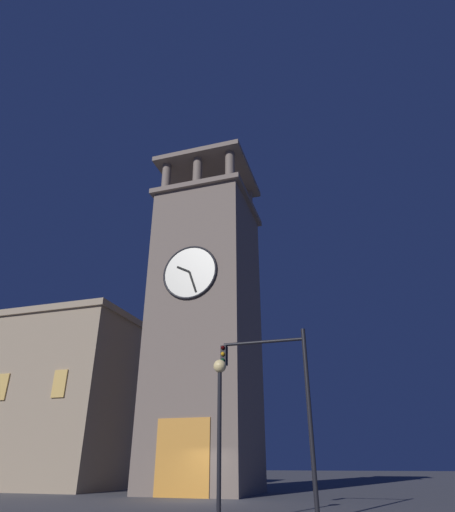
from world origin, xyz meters
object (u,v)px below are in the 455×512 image
at_px(clocktower, 206,323).
at_px(adjacent_wing_building, 12,400).
at_px(street_lamp, 220,404).
at_px(traffic_signal_near, 280,388).

bearing_deg(clocktower, adjacent_wing_building, -3.99).
distance_m(clocktower, adjacent_wing_building, 17.19).
bearing_deg(street_lamp, traffic_signal_near, -128.99).
relative_size(traffic_signal_near, street_lamp, 1.29).
bearing_deg(street_lamp, clocktower, -67.89).
bearing_deg(street_lamp, adjacent_wing_building, -33.43).
height_order(traffic_signal_near, street_lamp, traffic_signal_near).
distance_m(adjacent_wing_building, street_lamp, 26.50).
bearing_deg(adjacent_wing_building, street_lamp, 146.57).
xyz_separation_m(adjacent_wing_building, traffic_signal_near, (-23.67, 12.46, -1.98)).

